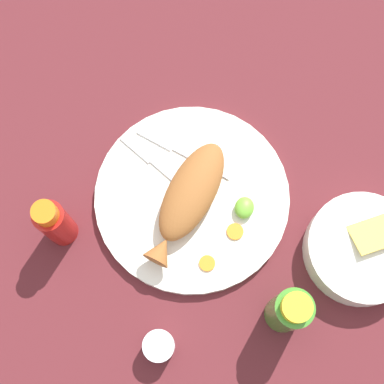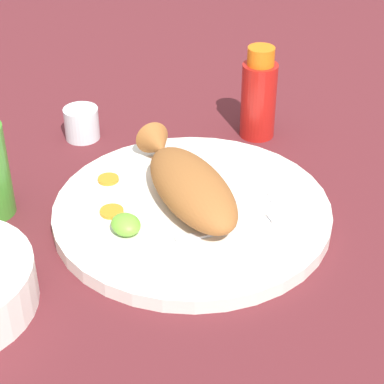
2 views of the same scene
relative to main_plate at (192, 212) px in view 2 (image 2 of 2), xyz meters
The scene contains 10 objects.
ground_plane 0.01m from the main_plate, ahead, with size 4.00×4.00×0.00m, color #561E23.
main_plate is the anchor object (origin of this frame).
fried_fish 0.04m from the main_plate, 169.00° to the left, with size 0.23×0.11×0.05m.
fork_near 0.09m from the main_plate, 63.40° to the left, with size 0.09×0.17×0.00m.
fork_far 0.09m from the main_plate, 33.05° to the left, with size 0.06×0.18×0.00m.
carrot_slice_near 0.12m from the main_plate, 152.33° to the right, with size 0.03×0.03×0.00m, color orange.
carrot_slice_mid 0.10m from the main_plate, 115.86° to the right, with size 0.03×0.03×0.00m, color orange.
lime_wedge_main 0.09m from the main_plate, 87.20° to the right, with size 0.04×0.03×0.02m, color #6BB233.
hot_sauce_bottle_red 0.24m from the main_plate, 120.75° to the left, with size 0.05×0.05×0.14m.
salt_cup 0.26m from the main_plate, behind, with size 0.05×0.05×0.05m.
Camera 2 is at (0.57, -0.39, 0.50)m, focal length 65.00 mm.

